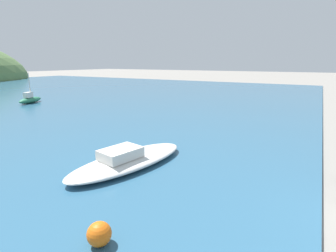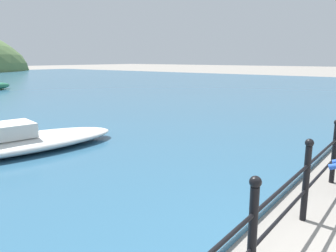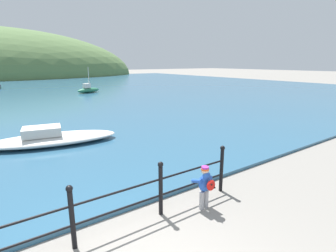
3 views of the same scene
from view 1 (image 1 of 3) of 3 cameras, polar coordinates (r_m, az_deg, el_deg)
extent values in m
ellipsoid|color=#287551|center=(26.03, -27.78, 5.01)|extent=(2.75, 1.65, 0.51)
cube|color=silver|center=(25.82, -28.16, 5.99)|extent=(0.84, 0.66, 0.46)
cylinder|color=beige|center=(26.00, -27.93, 7.90)|extent=(0.07, 0.07, 2.11)
ellipsoid|color=silver|center=(9.28, -8.44, -7.41)|extent=(5.04, 2.60, 0.37)
cube|color=silver|center=(8.95, -10.29, -5.89)|extent=(1.50, 1.17, 0.34)
sphere|color=orange|center=(5.70, -14.75, -21.78)|extent=(0.49, 0.49, 0.49)
camera|label=2|loc=(3.79, 61.03, -14.33)|focal=35.00mm
camera|label=3|loc=(7.00, 76.72, -0.25)|focal=28.00mm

